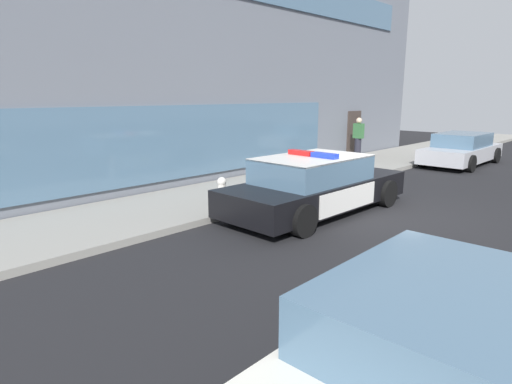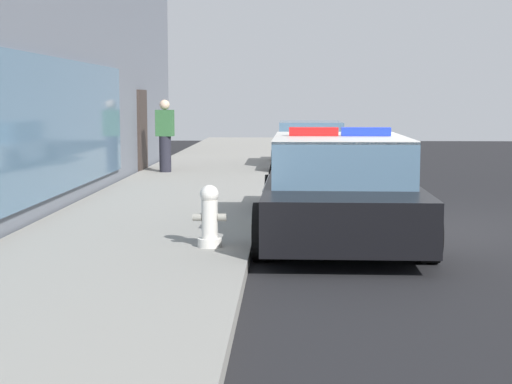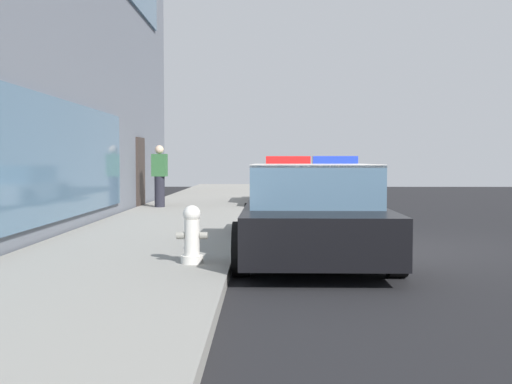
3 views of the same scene
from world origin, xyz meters
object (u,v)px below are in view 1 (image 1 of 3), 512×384
object	(u,v)px
pedestrian_on_sidewalk	(358,138)
fire_hydrant	(222,192)
car_far_lane	(438,354)
police_cruiser	(315,185)
car_down_street	(462,149)

from	to	relation	value
pedestrian_on_sidewalk	fire_hydrant	bearing A→B (deg)	18.73
car_far_lane	pedestrian_on_sidewalk	distance (m)	15.22
police_cruiser	car_down_street	distance (m)	10.05
fire_hydrant	car_down_street	distance (m)	11.71
car_down_street	pedestrian_on_sidewalk	size ratio (longest dim) A/B	2.74
fire_hydrant	car_far_lane	distance (m)	7.16
car_down_street	car_far_lane	distance (m)	15.63
fire_hydrant	car_far_lane	size ratio (longest dim) A/B	0.17
car_far_lane	pedestrian_on_sidewalk	xyz separation A→B (m)	(12.72, 8.36, 0.38)
police_cruiser	pedestrian_on_sidewalk	size ratio (longest dim) A/B	3.03
fire_hydrant	pedestrian_on_sidewalk	xyz separation A→B (m)	(9.47, 1.98, 0.51)
police_cruiser	car_far_lane	bearing A→B (deg)	-134.22
car_down_street	car_far_lane	bearing A→B (deg)	-161.90
fire_hydrant	pedestrian_on_sidewalk	bearing A→B (deg)	11.79
fire_hydrant	car_down_street	size ratio (longest dim) A/B	0.15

